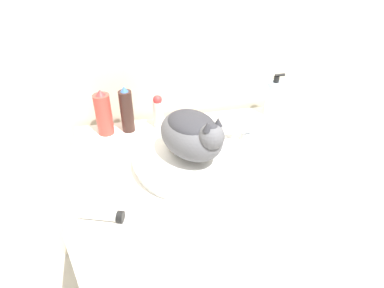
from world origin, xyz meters
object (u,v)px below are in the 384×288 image
Objects in this scene: hairspray_can_black at (127,111)px; cat at (193,133)px; faucet at (244,130)px; spray_bottle_trigger at (104,114)px; deodorant_stick at (158,112)px; cream_tube at (102,215)px; soap_pump_bottle at (274,98)px.

cat is at bearing -54.70° from hairspray_can_black.
spray_bottle_trigger is (-0.51, 0.20, 0.02)m from faucet.
spray_bottle_trigger reaches higher than deodorant_stick.
hairspray_can_black is (-0.20, 0.29, -0.05)m from cat.
hairspray_can_black is at bearing 77.26° from cream_tube.
deodorant_stick is (0.22, 0.00, -0.02)m from spray_bottle_trigger.
cat is 0.36m from hairspray_can_black.
deodorant_stick is at bearing 63.99° from cream_tube.
deodorant_stick is at bearing 0.00° from hairspray_can_black.
cat reaches higher than cream_tube.
spray_bottle_trigger reaches higher than faucet.
faucet is at bearing 83.62° from cat.
faucet is at bearing -25.21° from hairspray_can_black.
spray_bottle_trigger is 0.09m from hairspray_can_black.
deodorant_stick is (-0.08, 0.29, -0.07)m from cat.
hairspray_can_black is 0.63m from soap_pump_bottle.
cat is at bearing 31.22° from cream_tube.
cat is 0.25m from faucet.
cream_tube is (-0.02, -0.48, -0.07)m from spray_bottle_trigger.
cream_tube is at bearing -92.11° from spray_bottle_trigger.
cat is 1.65× the size of soap_pump_bottle.
hairspray_can_black is 1.46× the size of cream_tube.
cat is 0.31m from deodorant_stick.
deodorant_stick reaches higher than faucet.
soap_pump_bottle is (0.42, 0.29, -0.06)m from cat.
soap_pump_bottle is (0.72, 0.00, -0.01)m from spray_bottle_trigger.
deodorant_stick is (0.12, 0.00, -0.02)m from hairspray_can_black.
faucet is 0.55m from spray_bottle_trigger.
cream_tube is at bearing -116.01° from deodorant_stick.
soap_pump_bottle is at bearing 0.00° from spray_bottle_trigger.
hairspray_can_black reaches higher than spray_bottle_trigger.
soap_pump_bottle reaches higher than faucet.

